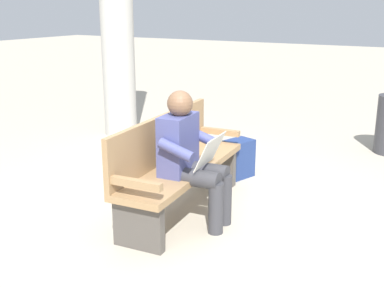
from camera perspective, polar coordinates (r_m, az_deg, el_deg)
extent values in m
plane|color=#B7AD99|center=(4.59, -1.05, -7.88)|extent=(40.00, 40.00, 0.00)
cube|color=#9E7A51|center=(4.43, -1.07, -2.92)|extent=(1.84, 0.64, 0.06)
cube|color=#9E7A51|center=(4.45, -3.58, 0.58)|extent=(1.80, 0.21, 0.45)
cube|color=#9E7A51|center=(5.13, 3.10, 1.49)|extent=(0.10, 0.48, 0.06)
cube|color=#9E7A51|center=(3.68, -6.94, -4.61)|extent=(0.10, 0.48, 0.06)
cube|color=#4C4742|center=(5.19, 2.83, -2.64)|extent=(0.12, 0.44, 0.39)
cube|color=#4C4742|center=(3.87, -6.36, -9.57)|extent=(0.12, 0.44, 0.39)
cube|color=#474C84|center=(4.16, -1.64, -0.02)|extent=(0.42, 0.25, 0.52)
sphere|color=brown|center=(4.06, -1.43, 4.82)|extent=(0.22, 0.22, 0.22)
cylinder|color=#38383D|center=(4.23, 1.54, -3.20)|extent=(0.19, 0.43, 0.15)
cylinder|color=#38383D|center=(4.06, 0.40, -4.04)|extent=(0.19, 0.43, 0.15)
cylinder|color=#38383D|center=(4.25, 3.86, -6.60)|extent=(0.13, 0.13, 0.45)
cylinder|color=#38383D|center=(4.08, 2.83, -7.59)|extent=(0.13, 0.13, 0.45)
cylinder|color=#474C84|center=(4.32, 0.97, 0.96)|extent=(0.12, 0.32, 0.18)
cylinder|color=#474C84|center=(3.90, -1.92, -0.71)|extent=(0.12, 0.32, 0.18)
cube|color=silver|center=(4.04, 2.16, -0.87)|extent=(0.41, 0.17, 0.27)
cube|color=navy|center=(5.41, 5.55, -1.71)|extent=(0.37, 0.31, 0.43)
cube|color=navy|center=(5.52, 4.54, -2.03)|extent=(0.22, 0.11, 0.19)
cylinder|color=#B2AFA8|center=(7.11, -9.00, 16.52)|extent=(0.47, 0.47, 3.87)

